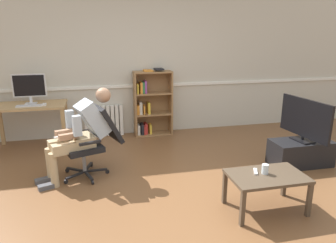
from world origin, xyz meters
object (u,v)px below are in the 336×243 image
at_px(person_seated, 81,131).
at_px(computer_mouse, 44,104).
at_px(imac_monitor, 29,87).
at_px(bookshelf, 150,104).
at_px(spare_remote, 256,171).
at_px(keyboard, 29,106).
at_px(tv_stand, 301,153).
at_px(tv_screen, 305,119).
at_px(office_chair, 94,138).
at_px(radiator, 104,121).
at_px(drinking_glass, 265,169).
at_px(computer_desk, 30,111).
at_px(coffee_table, 267,179).

bearing_deg(person_seated, computer_mouse, -172.61).
bearing_deg(imac_monitor, computer_mouse, -40.19).
distance_m(bookshelf, spare_remote, 2.91).
relative_size(keyboard, spare_remote, 2.64).
height_order(tv_stand, tv_screen, tv_screen).
bearing_deg(office_chair, tv_stand, 63.35).
xyz_separation_m(computer_mouse, office_chair, (0.77, -1.13, -0.25)).
xyz_separation_m(office_chair, spare_remote, (1.72, -1.27, -0.09)).
bearing_deg(imac_monitor, person_seated, -58.96).
bearing_deg(radiator, spare_remote, -61.95).
height_order(person_seated, drinking_glass, person_seated).
height_order(radiator, person_seated, person_seated).
relative_size(imac_monitor, tv_screen, 0.56).
xyz_separation_m(imac_monitor, person_seated, (0.83, -1.39, -0.39)).
height_order(computer_desk, keyboard, keyboard).
bearing_deg(office_chair, computer_desk, -160.02).
bearing_deg(computer_mouse, computer_desk, 155.24).
distance_m(office_chair, tv_screen, 2.98).
distance_m(computer_desk, office_chair, 1.62).
xyz_separation_m(keyboard, tv_screen, (3.94, -1.48, -0.07)).
bearing_deg(spare_remote, computer_mouse, -20.23).
relative_size(keyboard, drinking_glass, 3.72).
bearing_deg(tv_screen, tv_stand, 90.00).
height_order(computer_mouse, tv_screen, tv_screen).
height_order(imac_monitor, office_chair, imac_monitor).
xyz_separation_m(radiator, tv_screen, (2.78, -2.01, 0.41)).
relative_size(computer_mouse, drinking_glass, 0.94).
bearing_deg(computer_mouse, coffee_table, -44.01).
distance_m(person_seated, tv_screen, 3.13).
relative_size(person_seated, tv_stand, 1.36).
xyz_separation_m(keyboard, computer_mouse, (0.22, 0.02, 0.01)).
xyz_separation_m(computer_mouse, tv_stand, (3.71, -1.50, -0.58)).
bearing_deg(computer_desk, bookshelf, 8.13).
xyz_separation_m(bookshelf, office_chair, (-1.04, -1.55, -0.07)).
bearing_deg(office_chair, keyboard, -157.68).
height_order(computer_mouse, drinking_glass, computer_mouse).
relative_size(imac_monitor, drinking_glass, 4.88).
bearing_deg(computer_desk, spare_remote, -42.58).
height_order(keyboard, office_chair, office_chair).
height_order(radiator, tv_stand, radiator).
bearing_deg(tv_screen, office_chair, 75.44).
height_order(computer_mouse, bookshelf, bookshelf).
bearing_deg(office_chair, person_seated, -90.00).
relative_size(office_chair, tv_stand, 1.09).
bearing_deg(office_chair, drinking_glass, 34.19).
distance_m(tv_screen, coffee_table, 1.54).
bearing_deg(drinking_glass, radiator, 118.83).
bearing_deg(imac_monitor, coffee_table, -43.71).
bearing_deg(coffee_table, person_seated, 146.64).
bearing_deg(computer_mouse, tv_screen, -22.05).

